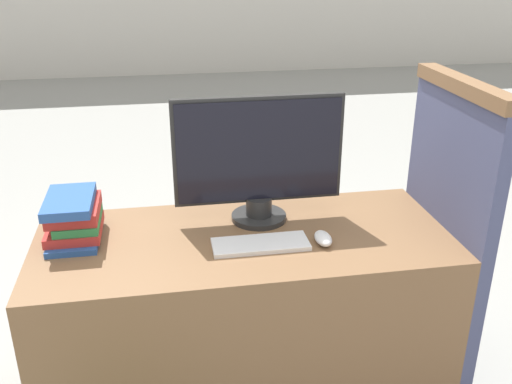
{
  "coord_description": "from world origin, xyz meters",
  "views": [
    {
      "loc": [
        -0.27,
        -1.48,
        1.69
      ],
      "look_at": [
        0.04,
        0.29,
        0.92
      ],
      "focal_mm": 40.0,
      "sensor_mm": 36.0,
      "label": 1
    }
  ],
  "objects": [
    {
      "name": "desk",
      "position": [
        0.0,
        0.32,
        0.37
      ],
      "size": [
        1.48,
        0.64,
        0.74
      ],
      "color": "brown",
      "rests_on": "ground_plane"
    },
    {
      "name": "mouse",
      "position": [
        0.27,
        0.22,
        0.76
      ],
      "size": [
        0.06,
        0.11,
        0.04
      ],
      "color": "white",
      "rests_on": "desk"
    },
    {
      "name": "carrel_divider",
      "position": [
        0.77,
        0.3,
        0.65
      ],
      "size": [
        0.07,
        0.61,
        1.28
      ],
      "color": "#474C70",
      "rests_on": "ground_plane"
    },
    {
      "name": "monitor",
      "position": [
        0.08,
        0.45,
        0.98
      ],
      "size": [
        0.63,
        0.21,
        0.48
      ],
      "color": "#282828",
      "rests_on": "desk"
    },
    {
      "name": "keyboard",
      "position": [
        0.05,
        0.24,
        0.74
      ],
      "size": [
        0.33,
        0.13,
        0.02
      ],
      "color": "white",
      "rests_on": "desk"
    },
    {
      "name": "book_stack",
      "position": [
        -0.59,
        0.41,
        0.82
      ],
      "size": [
        0.19,
        0.28,
        0.16
      ],
      "color": "#285199",
      "rests_on": "desk"
    }
  ]
}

